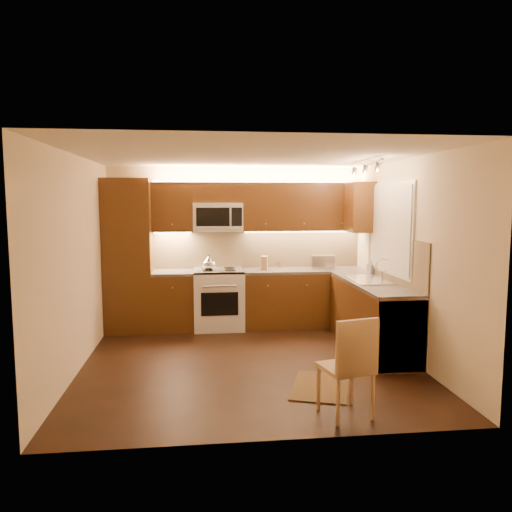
{
  "coord_description": "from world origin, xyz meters",
  "views": [
    {
      "loc": [
        -0.59,
        -5.83,
        1.98
      ],
      "look_at": [
        0.15,
        0.55,
        1.25
      ],
      "focal_mm": 34.57,
      "sensor_mm": 36.0,
      "label": 1
    }
  ],
  "objects": [
    {
      "name": "counter_back_right",
      "position": [
        1.04,
        1.7,
        0.88
      ],
      "size": [
        1.92,
        0.6,
        0.04
      ],
      "primitive_type": "cube",
      "color": "#3C3936",
      "rests_on": "base_cab_back_right"
    },
    {
      "name": "spice_jar_b",
      "position": [
        0.46,
        1.91,
        0.94
      ],
      "size": [
        0.05,
        0.05,
        0.09
      ],
      "primitive_type": "cylinder",
      "rotation": [
        0.0,
        0.0,
        0.12
      ],
      "color": "brown",
      "rests_on": "counter_back_right"
    },
    {
      "name": "upper_cab_back_right",
      "position": [
        1.04,
        1.82,
        1.88
      ],
      "size": [
        1.92,
        0.35,
        0.75
      ],
      "primitive_type": "cube",
      "color": "#47250F",
      "rests_on": "wall_back"
    },
    {
      "name": "spice_jar_d",
      "position": [
        0.71,
        1.93,
        0.95
      ],
      "size": [
        0.05,
        0.05,
        0.1
      ],
      "primitive_type": "cylinder",
      "rotation": [
        0.0,
        0.0,
        -0.22
      ],
      "color": "brown",
      "rests_on": "counter_back_right"
    },
    {
      "name": "knife_block",
      "position": [
        0.42,
        1.74,
        1.01
      ],
      "size": [
        0.13,
        0.17,
        0.21
      ],
      "primitive_type": "cube",
      "rotation": [
        0.0,
        0.0,
        -0.21
      ],
      "color": "#9A7B45",
      "rests_on": "counter_back_right"
    },
    {
      "name": "sink",
      "position": [
        1.7,
        0.55,
        0.98
      ],
      "size": [
        0.52,
        0.86,
        0.15
      ],
      "primitive_type": null,
      "color": "silver",
      "rests_on": "counter_right"
    },
    {
      "name": "ceiling",
      "position": [
        0.0,
        0.0,
        2.5
      ],
      "size": [
        4.0,
        4.0,
        0.01
      ],
      "primitive_type": "cube",
      "color": "beige",
      "rests_on": "ground"
    },
    {
      "name": "floor",
      "position": [
        0.0,
        0.0,
        0.0
      ],
      "size": [
        4.0,
        4.0,
        0.01
      ],
      "primitive_type": "cube",
      "color": "black",
      "rests_on": "ground"
    },
    {
      "name": "base_cab_right",
      "position": [
        1.7,
        0.4,
        0.43
      ],
      "size": [
        0.6,
        2.0,
        0.86
      ],
      "primitive_type": "cube",
      "color": "#47250F",
      "rests_on": "floor"
    },
    {
      "name": "toaster_oven",
      "position": [
        1.35,
        1.75,
        1.01
      ],
      "size": [
        0.38,
        0.3,
        0.22
      ],
      "primitive_type": "cube",
      "rotation": [
        0.0,
        0.0,
        -0.08
      ],
      "color": "silver",
      "rests_on": "counter_back_right"
    },
    {
      "name": "stove",
      "position": [
        -0.3,
        1.68,
        0.46
      ],
      "size": [
        0.76,
        0.65,
        0.92
      ],
      "primitive_type": null,
      "color": "silver",
      "rests_on": "floor"
    },
    {
      "name": "faucet",
      "position": [
        1.88,
        0.55,
        1.05
      ],
      "size": [
        0.2,
        0.04,
        0.3
      ],
      "primitive_type": null,
      "color": "silver",
      "rests_on": "counter_right"
    },
    {
      "name": "upper_cab_bridge",
      "position": [
        -0.3,
        1.82,
        2.09
      ],
      "size": [
        0.76,
        0.35,
        0.31
      ],
      "primitive_type": "cube",
      "color": "#47250F",
      "rests_on": "wall_back"
    },
    {
      "name": "window_frame",
      "position": [
        1.99,
        0.55,
        1.6
      ],
      "size": [
        0.03,
        1.44,
        1.24
      ],
      "primitive_type": "cube",
      "color": "silver",
      "rests_on": "wall_right"
    },
    {
      "name": "counter_back_left",
      "position": [
        -0.99,
        1.7,
        0.88
      ],
      "size": [
        0.62,
        0.6,
        0.04
      ],
      "primitive_type": "cube",
      "color": "#3C3936",
      "rests_on": "base_cab_back_left"
    },
    {
      "name": "spice_jar_a",
      "position": [
        0.45,
        1.92,
        0.95
      ],
      "size": [
        0.06,
        0.06,
        0.09
      ],
      "primitive_type": "cylinder",
      "rotation": [
        0.0,
        0.0,
        -0.4
      ],
      "color": "silver",
      "rests_on": "counter_back_right"
    },
    {
      "name": "backsplash_back",
      "position": [
        0.35,
        1.99,
        1.2
      ],
      "size": [
        3.3,
        0.02,
        0.6
      ],
      "primitive_type": "cube",
      "color": "tan",
      "rests_on": "wall_back"
    },
    {
      "name": "soap_bottle",
      "position": [
        1.94,
        1.17,
        1.0
      ],
      "size": [
        0.12,
        0.12,
        0.2
      ],
      "primitive_type": "imported",
      "rotation": [
        0.0,
        0.0,
        0.43
      ],
      "color": "#AFAFB3",
      "rests_on": "counter_right"
    },
    {
      "name": "window_blinds",
      "position": [
        1.97,
        0.55,
        1.6
      ],
      "size": [
        0.02,
        1.36,
        1.16
      ],
      "primitive_type": "cube",
      "color": "silver",
      "rests_on": "wall_right"
    },
    {
      "name": "backsplash_right",
      "position": [
        1.99,
        0.4,
        1.2
      ],
      "size": [
        0.02,
        2.0,
        0.6
      ],
      "primitive_type": "cube",
      "color": "tan",
      "rests_on": "wall_right"
    },
    {
      "name": "microwave",
      "position": [
        -0.3,
        1.81,
        1.72
      ],
      "size": [
        0.76,
        0.38,
        0.44
      ],
      "primitive_type": null,
      "color": "silver",
      "rests_on": "wall_back"
    },
    {
      "name": "kettle",
      "position": [
        -0.44,
        1.58,
        1.04
      ],
      "size": [
        0.22,
        0.22,
        0.24
      ],
      "primitive_type": null,
      "rotation": [
        0.0,
        0.0,
        -0.06
      ],
      "color": "silver",
      "rests_on": "stove"
    },
    {
      "name": "pantry",
      "position": [
        -1.65,
        1.7,
        1.15
      ],
      "size": [
        0.7,
        0.6,
        2.3
      ],
      "primitive_type": "cube",
      "color": "#47250F",
      "rests_on": "floor"
    },
    {
      "name": "counter_right",
      "position": [
        1.7,
        0.4,
        0.88
      ],
      "size": [
        0.6,
        2.0,
        0.04
      ],
      "primitive_type": "cube",
      "color": "#3C3936",
      "rests_on": "base_cab_right"
    },
    {
      "name": "track_light_bar",
      "position": [
        1.55,
        0.4,
        2.46
      ],
      "size": [
        0.04,
        1.2,
        0.03
      ],
      "primitive_type": "cube",
      "color": "silver",
      "rests_on": "ceiling"
    },
    {
      "name": "wall_left",
      "position": [
        -2.0,
        0.0,
        1.25
      ],
      "size": [
        0.01,
        4.0,
        2.5
      ],
      "primitive_type": "cube",
      "color": "beige",
      "rests_on": "ground"
    },
    {
      "name": "dining_chair",
      "position": [
        0.73,
        -1.58,
        0.47
      ],
      "size": [
        0.51,
        0.51,
        0.95
      ],
      "primitive_type": null,
      "rotation": [
        0.0,
        0.0,
        0.25
      ],
      "color": "#9A7B45",
      "rests_on": "floor"
    },
    {
      "name": "upper_cab_back_left",
      "position": [
        -0.99,
        1.82,
        1.88
      ],
      "size": [
        0.62,
        0.35,
        0.75
      ],
      "primitive_type": "cube",
      "color": "#47250F",
      "rests_on": "wall_back"
    },
    {
      "name": "rug",
      "position": [
        0.67,
        -0.9,
        0.01
      ],
      "size": [
        0.82,
        1.0,
        0.01
      ],
      "primitive_type": "cube",
      "rotation": [
        0.0,
        0.0,
        -0.33
      ],
      "color": "black",
      "rests_on": "floor"
    },
    {
      "name": "base_cab_back_right",
      "position": [
        1.04,
        1.7,
        0.43
      ],
      "size": [
        1.92,
        0.6,
        0.86
      ],
      "primitive_type": "cube",
      "color": "#47250F",
      "rests_on": "floor"
    },
    {
      "name": "upper_cab_right_corner",
      "position": [
        1.82,
        1.4,
        1.88
      ],
      "size": [
        0.35,
        0.5,
        0.75
      ],
      "primitive_type": "cube",
      "color": "#47250F",
      "rests_on": "wall_right"
    },
    {
      "name": "wall_right",
      "position": [
        2.0,
        0.0,
        1.25
      ],
      "size": [
        0.01,
        4.0,
        2.5
      ],
      "primitive_type": "cube",
      "color": "beige",
      "rests_on": "ground"
    },
    {
      "name": "dishwasher",
      "position": [
        1.7,
        -0.3,
        0.43
      ],
      "size": [
        0.58,
        0.6,
        0.84
      ],
      "primitive_type": "cube",
      "color": "silver",
      "rests_on": "floor"
    },
    {
      "name": "wall_back",
      "position": [
        0.0,
        2.0,
        1.25
      ],
      "size": [
        4.0,
        0.01,
        2.5
      ],
      "primitive_type": "cube",
      "color": "beige",
      "rests_on": "ground"
    },
    {
      "name": "spice_jar_c",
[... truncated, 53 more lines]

